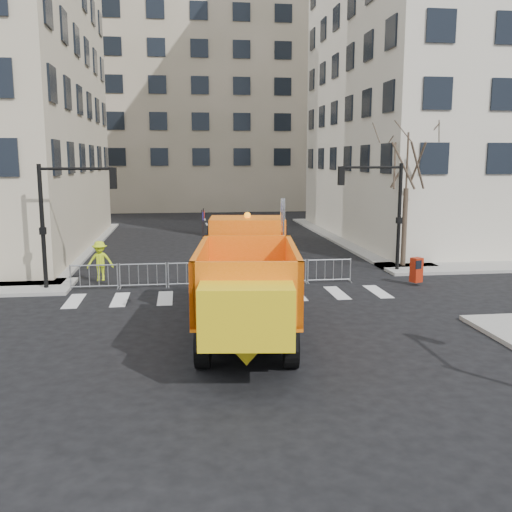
{
  "coord_description": "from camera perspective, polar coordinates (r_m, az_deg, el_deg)",
  "views": [
    {
      "loc": [
        -2.18,
        -17.38,
        5.61
      ],
      "look_at": [
        0.44,
        2.5,
        2.18
      ],
      "focal_mm": 40.0,
      "sensor_mm": 36.0,
      "label": 1
    }
  ],
  "objects": [
    {
      "name": "traffic_light_right",
      "position": [
        29.07,
        14.12,
        3.66
      ],
      "size": [
        0.18,
        0.18,
        5.4
      ],
      "primitive_type": "cylinder",
      "color": "black",
      "rests_on": "ground"
    },
    {
      "name": "cop_a",
      "position": [
        24.83,
        0.92,
        -1.13
      ],
      "size": [
        0.8,
        0.66,
        1.89
      ],
      "primitive_type": "imported",
      "rotation": [
        0.0,
        0.0,
        3.49
      ],
      "color": "black",
      "rests_on": "ground"
    },
    {
      "name": "ground",
      "position": [
        18.39,
        -0.34,
        -8.06
      ],
      "size": [
        120.0,
        120.0,
        0.0
      ],
      "primitive_type": "plane",
      "color": "black",
      "rests_on": "ground"
    },
    {
      "name": "cop_c",
      "position": [
        23.29,
        -2.57,
        -1.66
      ],
      "size": [
        0.82,
        1.29,
        2.05
      ],
      "primitive_type": "imported",
      "rotation": [
        0.0,
        0.0,
        4.42
      ],
      "color": "black",
      "rests_on": "ground"
    },
    {
      "name": "plow_truck",
      "position": [
        17.88,
        -0.88,
        -2.22
      ],
      "size": [
        4.41,
        11.38,
        4.31
      ],
      "rotation": [
        0.0,
        0.0,
        1.45
      ],
      "color": "black",
      "rests_on": "ground"
    },
    {
      "name": "newspaper_box",
      "position": [
        26.5,
        15.74,
        -1.34
      ],
      "size": [
        0.57,
        0.54,
        1.1
      ],
      "primitive_type": "cube",
      "rotation": [
        0.0,
        0.0,
        0.39
      ],
      "color": "#A3210C",
      "rests_on": "sidewalk_back"
    },
    {
      "name": "building_far",
      "position": [
        69.71,
        -5.88,
        14.91
      ],
      "size": [
        30.0,
        18.0,
        24.0
      ],
      "primitive_type": "cube",
      "color": "gray",
      "rests_on": "ground"
    },
    {
      "name": "worker",
      "position": [
        26.66,
        -15.33,
        -0.48
      ],
      "size": [
        1.18,
        0.69,
        1.81
      ],
      "primitive_type": "imported",
      "rotation": [
        0.0,
        0.0,
        0.02
      ],
      "color": "#C2DE1A",
      "rests_on": "sidewalk_back"
    },
    {
      "name": "crowd_barriers",
      "position": [
        25.53,
        -4.15,
        -1.76
      ],
      "size": [
        12.6,
        0.6,
        1.1
      ],
      "primitive_type": null,
      "color": "#9EA0A5",
      "rests_on": "ground"
    },
    {
      "name": "building_right",
      "position": [
        46.37,
        23.05,
        21.91
      ],
      "size": [
        22.0,
        22.0,
        32.0
      ],
      "primitive_type": "cube",
      "color": "beige",
      "rests_on": "ground"
    },
    {
      "name": "street_tree",
      "position": [
        30.17,
        14.75,
        5.85
      ],
      "size": [
        3.0,
        3.0,
        7.5
      ],
      "primitive_type": null,
      "color": "#382B21",
      "rests_on": "ground"
    },
    {
      "name": "cop_b",
      "position": [
        23.6,
        -0.06,
        -1.48
      ],
      "size": [
        1.08,
        0.88,
        2.07
      ],
      "primitive_type": "imported",
      "rotation": [
        0.0,
        0.0,
        3.04
      ],
      "color": "black",
      "rests_on": "ground"
    },
    {
      "name": "traffic_light_left",
      "position": [
        25.72,
        -20.56,
        2.59
      ],
      "size": [
        0.18,
        0.18,
        5.4
      ],
      "primitive_type": "cylinder",
      "color": "black",
      "rests_on": "ground"
    },
    {
      "name": "sidewalk_back",
      "position": [
        26.55,
        -2.63,
        -2.34
      ],
      "size": [
        64.0,
        5.0,
        0.15
      ],
      "primitive_type": "cube",
      "color": "gray",
      "rests_on": "ground"
    }
  ]
}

